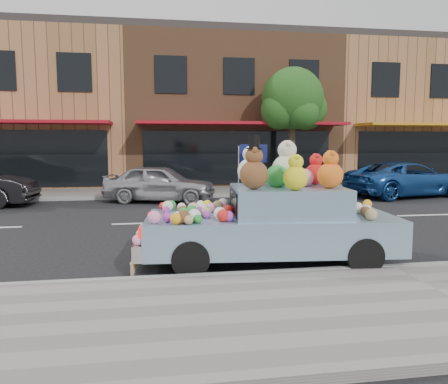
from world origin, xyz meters
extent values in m
plane|color=black|center=(0.00, 0.00, 0.00)|extent=(120.00, 120.00, 0.00)
cube|color=gray|center=(0.00, 6.50, 0.06)|extent=(60.00, 3.00, 0.12)
cube|color=gray|center=(0.00, -5.00, 0.07)|extent=(60.00, 0.12, 0.13)
cube|color=gray|center=(0.00, 5.00, 0.07)|extent=(60.00, 0.12, 0.13)
cube|color=#A46C44|center=(-10.00, 12.00, 3.50)|extent=(10.00, 8.00, 7.00)
cube|color=#332D2B|center=(-10.00, 12.00, 7.15)|extent=(10.00, 8.00, 0.30)
cube|color=black|center=(-10.00, 7.98, 1.40)|extent=(8.50, 0.06, 2.40)
cube|color=black|center=(-7.00, 7.98, 5.00)|extent=(1.40, 0.06, 1.60)
cube|color=brown|center=(0.00, 12.00, 3.50)|extent=(10.00, 8.00, 7.00)
cube|color=#332D2B|center=(0.00, 12.00, 7.15)|extent=(10.00, 8.00, 0.30)
cube|color=black|center=(0.00, 7.98, 1.40)|extent=(8.50, 0.06, 2.40)
cube|color=maroon|center=(0.00, 7.10, 2.90)|extent=(9.00, 1.80, 0.12)
cube|color=black|center=(-3.00, 7.98, 5.00)|extent=(1.40, 0.06, 1.60)
cube|color=black|center=(0.00, 7.98, 5.00)|extent=(1.40, 0.06, 1.60)
cube|color=black|center=(3.00, 7.98, 5.00)|extent=(1.40, 0.06, 1.60)
cube|color=#A46C44|center=(10.00, 12.00, 3.50)|extent=(10.00, 8.00, 7.00)
cube|color=#332D2B|center=(10.00, 12.00, 7.15)|extent=(10.00, 8.00, 0.30)
cube|color=black|center=(10.00, 7.98, 1.40)|extent=(8.50, 0.06, 2.40)
cube|color=black|center=(7.00, 7.98, 5.00)|extent=(1.40, 0.06, 1.60)
cube|color=black|center=(10.00, 7.98, 5.00)|extent=(1.40, 0.06, 1.60)
cylinder|color=#38281C|center=(2.00, 6.50, 1.60)|extent=(0.28, 0.28, 3.20)
sphere|color=#1F4E16|center=(2.00, 6.50, 3.92)|extent=(2.60, 2.60, 2.60)
sphere|color=#1F4E16|center=(2.70, 6.80, 3.52)|extent=(1.80, 1.80, 1.80)
sphere|color=#1F4E16|center=(1.40, 6.30, 3.42)|extent=(1.60, 1.60, 1.60)
sphere|color=#1F4E16|center=(2.20, 5.90, 3.32)|extent=(1.40, 1.40, 1.40)
sphere|color=#1F4E16|center=(1.70, 7.10, 3.62)|extent=(1.60, 1.60, 1.60)
imported|color=#AAAAAF|center=(-3.60, 4.07, 0.66)|extent=(4.18, 2.59, 1.33)
imported|color=#1C4C9B|center=(5.91, 4.16, 0.68)|extent=(5.23, 3.22, 1.35)
cylinder|color=black|center=(-0.47, -5.00, 0.30)|extent=(0.62, 0.25, 0.60)
cylinder|color=black|center=(-0.33, -3.45, 0.30)|extent=(0.62, 0.25, 0.60)
cylinder|color=black|center=(-3.26, -4.75, 0.30)|extent=(0.62, 0.25, 0.60)
cylinder|color=black|center=(-3.12, -3.20, 0.30)|extent=(0.62, 0.25, 0.60)
cube|color=#7FA3BE|center=(-1.79, -4.10, 0.55)|extent=(4.44, 2.08, 0.60)
cube|color=#7FA3BE|center=(-1.49, -4.13, 1.10)|extent=(2.03, 1.67, 0.50)
cube|color=silver|center=(-4.00, -3.90, 0.40)|extent=(0.32, 1.79, 0.26)
cube|color=red|center=(-4.02, -4.58, 0.72)|extent=(0.08, 0.28, 0.16)
cube|color=red|center=(-3.89, -3.23, 0.72)|extent=(0.08, 0.28, 0.16)
cube|color=black|center=(-2.44, -4.04, 1.10)|extent=(0.16, 1.30, 0.40)
sphere|color=brown|center=(-2.17, -4.42, 1.59)|extent=(0.48, 0.48, 0.48)
sphere|color=brown|center=(-2.17, -4.42, 1.90)|extent=(0.30, 0.30, 0.30)
sphere|color=brown|center=(-2.17, -4.52, 1.99)|extent=(0.11, 0.11, 0.11)
sphere|color=brown|center=(-2.17, -4.31, 1.99)|extent=(0.11, 0.11, 0.11)
cylinder|color=black|center=(-2.17, -4.42, 2.02)|extent=(0.28, 0.28, 0.02)
cylinder|color=black|center=(-2.17, -4.42, 2.13)|extent=(0.18, 0.18, 0.22)
sphere|color=beige|center=(-1.41, -3.78, 1.63)|extent=(0.55, 0.55, 0.55)
sphere|color=beige|center=(-1.41, -3.78, 1.98)|extent=(0.34, 0.34, 0.34)
sphere|color=beige|center=(-1.41, -3.90, 2.09)|extent=(0.13, 0.13, 0.13)
sphere|color=beige|center=(-1.41, -3.66, 2.09)|extent=(0.13, 0.13, 0.13)
sphere|color=#E65C15|center=(-0.87, -4.49, 1.57)|extent=(0.44, 0.44, 0.44)
sphere|color=#E65C15|center=(-0.87, -4.49, 1.85)|extent=(0.27, 0.27, 0.27)
sphere|color=#E65C15|center=(-0.87, -4.58, 1.94)|extent=(0.10, 0.10, 0.10)
sphere|color=#E65C15|center=(-0.87, -4.39, 1.94)|extent=(0.10, 0.10, 0.10)
sphere|color=red|center=(-0.86, -3.78, 1.54)|extent=(0.39, 0.39, 0.39)
sphere|color=red|center=(-0.86, -3.78, 1.79)|extent=(0.24, 0.24, 0.24)
sphere|color=red|center=(-0.86, -3.87, 1.87)|extent=(0.09, 0.09, 0.09)
sphere|color=red|center=(-0.86, -3.70, 1.87)|extent=(0.09, 0.09, 0.09)
sphere|color=white|center=(-2.05, -3.63, 1.59)|extent=(0.48, 0.48, 0.48)
sphere|color=white|center=(-2.05, -3.63, 1.90)|extent=(0.30, 0.30, 0.30)
sphere|color=white|center=(-2.05, -3.73, 2.00)|extent=(0.11, 0.11, 0.11)
sphere|color=white|center=(-2.05, -3.52, 2.00)|extent=(0.11, 0.11, 0.11)
sphere|color=yellow|center=(-1.54, -4.68, 1.55)|extent=(0.40, 0.40, 0.40)
sphere|color=yellow|center=(-1.54, -4.68, 1.81)|extent=(0.25, 0.25, 0.25)
sphere|color=yellow|center=(-1.54, -4.76, 1.89)|extent=(0.09, 0.09, 0.09)
sphere|color=yellow|center=(-1.54, -4.59, 1.89)|extent=(0.09, 0.09, 0.09)
sphere|color=#23802E|center=(-1.69, -4.11, 1.53)|extent=(0.40, 0.40, 0.40)
sphere|color=pink|center=(-1.19, -4.11, 1.50)|extent=(0.32, 0.32, 0.32)
sphere|color=brown|center=(-3.44, -4.69, 0.92)|extent=(0.13, 0.13, 0.13)
sphere|color=#23802E|center=(-3.18, -4.09, 0.95)|extent=(0.21, 0.21, 0.21)
sphere|color=beige|center=(-3.31, -3.42, 0.93)|extent=(0.16, 0.16, 0.16)
sphere|color=#23802E|center=(-3.49, -3.19, 0.94)|extent=(0.18, 0.18, 0.18)
sphere|color=white|center=(-3.18, -4.58, 0.96)|extent=(0.22, 0.22, 0.22)
sphere|color=#23802E|center=(-2.92, -3.95, 0.94)|extent=(0.17, 0.17, 0.17)
sphere|color=red|center=(-3.65, -3.18, 0.92)|extent=(0.14, 0.14, 0.14)
sphere|color=white|center=(-2.74, -4.43, 0.96)|extent=(0.21, 0.21, 0.21)
sphere|color=purple|center=(-3.03, -3.99, 0.94)|extent=(0.18, 0.18, 0.18)
sphere|color=#9D8456|center=(-2.65, -3.58, 0.95)|extent=(0.21, 0.21, 0.21)
sphere|color=#9D8456|center=(-2.93, -4.12, 0.94)|extent=(0.18, 0.18, 0.18)
sphere|color=pink|center=(-2.55, -3.54, 0.93)|extent=(0.16, 0.16, 0.16)
sphere|color=purple|center=(-3.60, -3.72, 0.92)|extent=(0.14, 0.14, 0.14)
sphere|color=beige|center=(-2.52, -3.38, 0.96)|extent=(0.22, 0.22, 0.22)
sphere|color=brown|center=(-3.16, -3.77, 0.92)|extent=(0.13, 0.13, 0.13)
sphere|color=beige|center=(-3.15, -3.93, 0.92)|extent=(0.14, 0.14, 0.14)
sphere|color=white|center=(-2.94, -3.25, 0.94)|extent=(0.17, 0.17, 0.17)
sphere|color=#23802E|center=(-3.13, -4.68, 0.92)|extent=(0.15, 0.15, 0.15)
sphere|color=orange|center=(-3.05, -3.75, 0.93)|extent=(0.16, 0.16, 0.16)
sphere|color=brown|center=(-3.36, -4.65, 0.96)|extent=(0.22, 0.22, 0.22)
sphere|color=#23802E|center=(-3.32, -4.10, 0.94)|extent=(0.17, 0.17, 0.17)
sphere|color=purple|center=(-3.60, -4.50, 0.93)|extent=(0.16, 0.16, 0.16)
sphere|color=#23802E|center=(-3.30, -4.58, 0.94)|extent=(0.19, 0.19, 0.19)
sphere|color=purple|center=(-2.94, -4.24, 0.92)|extent=(0.13, 0.13, 0.13)
sphere|color=yellow|center=(-2.82, -3.38, 0.95)|extent=(0.19, 0.19, 0.19)
sphere|color=beige|center=(-2.98, -3.94, 0.95)|extent=(0.21, 0.21, 0.21)
sphere|color=orange|center=(-3.48, -4.70, 0.94)|extent=(0.18, 0.18, 0.18)
sphere|color=brown|center=(-3.33, -3.95, 0.94)|extent=(0.18, 0.18, 0.18)
sphere|color=red|center=(-2.71, -4.59, 0.95)|extent=(0.20, 0.20, 0.20)
sphere|color=beige|center=(-3.44, -4.63, 0.95)|extent=(0.19, 0.19, 0.19)
sphere|color=pink|center=(-2.79, -3.64, 0.94)|extent=(0.18, 0.18, 0.18)
sphere|color=red|center=(-2.56, -4.12, 0.95)|extent=(0.20, 0.20, 0.20)
sphere|color=pink|center=(-3.81, -4.59, 0.95)|extent=(0.21, 0.21, 0.21)
sphere|color=beige|center=(-3.56, -3.41, 0.95)|extent=(0.20, 0.20, 0.20)
sphere|color=purple|center=(-2.62, -4.59, 0.94)|extent=(0.18, 0.18, 0.18)
sphere|color=#9D8456|center=(-3.28, -4.75, 0.92)|extent=(0.15, 0.15, 0.15)
sphere|color=#D8A88C|center=(-3.13, -3.93, 0.97)|extent=(0.22, 0.22, 0.22)
sphere|color=white|center=(-4.07, -4.60, 0.60)|extent=(0.15, 0.15, 0.15)
sphere|color=beige|center=(-4.03, -4.22, 0.61)|extent=(0.16, 0.16, 0.16)
sphere|color=beige|center=(-4.00, -3.90, 0.61)|extent=(0.17, 0.17, 0.17)
sphere|color=beige|center=(-4.00, -3.81, 0.62)|extent=(0.18, 0.18, 0.18)
sphere|color=pink|center=(-4.07, -4.65, 0.61)|extent=(0.17, 0.17, 0.17)
sphere|color=pink|center=(-4.00, -3.83, 0.60)|extent=(0.14, 0.14, 0.14)
sphere|color=#9D8456|center=(-4.02, -4.09, 0.61)|extent=(0.15, 0.15, 0.15)
sphere|color=#9D8456|center=(-0.30, -4.85, 0.95)|extent=(0.20, 0.20, 0.20)
sphere|color=white|center=(-0.15, -4.38, 0.94)|extent=(0.19, 0.19, 0.19)
sphere|color=white|center=(-0.31, -4.08, 0.96)|extent=(0.21, 0.21, 0.21)
sphere|color=orange|center=(0.24, -3.66, 0.94)|extent=(0.17, 0.17, 0.17)
sphere|color=beige|center=(-0.21, -4.18, 0.95)|extent=(0.20, 0.20, 0.20)
sphere|color=brown|center=(-0.25, -4.56, 0.94)|extent=(0.19, 0.19, 0.19)
sphere|color=pink|center=(-0.09, -4.30, 0.93)|extent=(0.16, 0.16, 0.16)
cylinder|color=#997A54|center=(-4.16, -4.74, 0.17)|extent=(0.06, 0.06, 0.17)
sphere|color=#997A54|center=(-4.16, -4.74, 0.26)|extent=(0.07, 0.07, 0.07)
cylinder|color=#997A54|center=(-4.15, -4.62, 0.17)|extent=(0.06, 0.06, 0.17)
sphere|color=#997A54|center=(-4.15, -4.62, 0.26)|extent=(0.07, 0.07, 0.07)
cylinder|color=#997A54|center=(-4.14, -4.50, 0.17)|extent=(0.06, 0.06, 0.17)
sphere|color=#997A54|center=(-4.14, -4.50, 0.26)|extent=(0.07, 0.07, 0.07)
cylinder|color=#997A54|center=(-4.13, -4.38, 0.17)|extent=(0.06, 0.06, 0.17)
sphere|color=#997A54|center=(-4.13, -4.38, 0.26)|extent=(0.07, 0.07, 0.07)
cylinder|color=#997A54|center=(-4.12, -4.26, 0.17)|extent=(0.06, 0.06, 0.17)
sphere|color=#997A54|center=(-4.12, -4.26, 0.26)|extent=(0.07, 0.07, 0.07)
cylinder|color=#997A54|center=(-4.11, -4.14, 0.17)|extent=(0.06, 0.06, 0.17)
sphere|color=#997A54|center=(-4.11, -4.14, 0.26)|extent=(0.07, 0.07, 0.07)
cylinder|color=#997A54|center=(-4.09, -4.01, 0.17)|extent=(0.06, 0.06, 0.17)
sphere|color=#997A54|center=(-4.09, -4.01, 0.26)|extent=(0.07, 0.07, 0.07)
cylinder|color=#997A54|center=(-4.08, -3.89, 0.17)|extent=(0.06, 0.06, 0.17)
sphere|color=#997A54|center=(-4.08, -3.89, 0.26)|extent=(0.07, 0.07, 0.07)
cylinder|color=#997A54|center=(-4.07, -3.77, 0.17)|extent=(0.06, 0.06, 0.17)
sphere|color=#997A54|center=(-4.07, -3.77, 0.26)|extent=(0.07, 0.07, 0.07)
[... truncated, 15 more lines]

